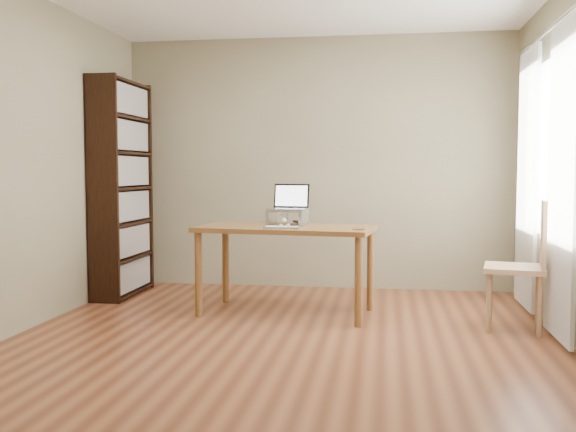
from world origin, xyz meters
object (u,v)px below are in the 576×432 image
object	(u,v)px
keyboard	(282,227)
chair	(525,260)
laptop	(288,203)
cat	(287,219)
bookshelf	(122,188)
desk	(286,237)

from	to	relation	value
keyboard	chair	size ratio (longest dim) A/B	0.29
laptop	chair	xyz separation A→B (m)	(1.89, -0.43, -0.40)
cat	keyboard	bearing A→B (deg)	-92.00
bookshelf	laptop	world-z (taller)	bookshelf
bookshelf	chair	distance (m)	3.75
keyboard	chair	world-z (taller)	chair
laptop	chair	bearing A→B (deg)	-5.46
bookshelf	desk	distance (m)	1.86
cat	chair	xyz separation A→B (m)	(1.90, -0.41, -0.26)
desk	bookshelf	bearing A→B (deg)	168.31
keyboard	cat	bearing A→B (deg)	89.93
laptop	cat	distance (m)	0.14
desk	chair	size ratio (longest dim) A/B	1.56
desk	keyboard	distance (m)	0.24
bookshelf	laptop	distance (m)	1.78
bookshelf	desk	xyz separation A→B (m)	(1.72, -0.59, -0.39)
keyboard	cat	distance (m)	0.33
desk	cat	world-z (taller)	cat
desk	laptop	xyz separation A→B (m)	(-0.00, 0.14, 0.28)
cat	chair	bearing A→B (deg)	-14.73
cat	chair	world-z (taller)	chair
desk	cat	xyz separation A→B (m)	(-0.01, 0.11, 0.15)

